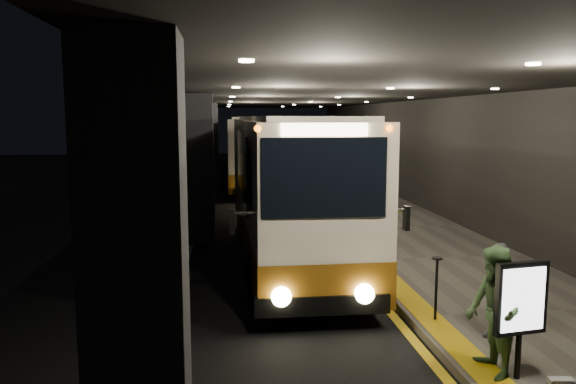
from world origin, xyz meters
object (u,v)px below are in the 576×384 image
passenger_waiting_green (494,312)px  info_sign (521,301)px  passenger_waiting_grey (499,291)px  stanchion_post (436,289)px  coach_second (254,155)px  passenger_boarding (371,229)px  coach_main (286,191)px

passenger_waiting_green → info_sign: 0.39m
passenger_waiting_grey → stanchion_post: size_ratio=1.43×
coach_second → passenger_waiting_grey: size_ratio=7.21×
coach_second → passenger_boarding: 16.61m
passenger_waiting_green → info_sign: bearing=62.4°
coach_second → passenger_boarding: size_ratio=7.07×
passenger_waiting_green → passenger_waiting_grey: size_ratio=1.14×
coach_main → passenger_waiting_green: (2.04, -7.79, -0.69)m
info_sign → coach_main: bearing=97.1°
passenger_waiting_green → stanchion_post: (0.00, 2.14, -0.35)m
coach_main → info_sign: (2.34, -7.95, -0.49)m
coach_main → coach_second: 14.92m
coach_main → passenger_waiting_green: size_ratio=6.43×
passenger_boarding → passenger_waiting_grey: 5.11m
passenger_waiting_grey → info_sign: (-0.38, -1.35, 0.31)m
passenger_waiting_green → coach_main: bearing=-164.0°
passenger_boarding → stanchion_post: size_ratio=1.46×
passenger_boarding → stanchion_post: (0.11, -4.10, -0.26)m
coach_main → passenger_waiting_green: 8.08m
info_sign → passenger_boarding: bearing=84.3°
coach_main → passenger_waiting_green: bearing=-76.2°
passenger_waiting_green → passenger_boarding: bearing=-177.6°
passenger_boarding → info_sign: info_sign is taller
coach_main → passenger_boarding: size_ratio=7.17×
coach_second → stanchion_post: (2.14, -20.57, -1.02)m
passenger_waiting_grey → stanchion_post: 1.19m
coach_second → info_sign: (2.44, -22.87, -0.47)m
coach_second → passenger_waiting_green: (2.14, -22.71, -0.67)m
coach_main → passenger_waiting_grey: bearing=-68.5°
coach_main → passenger_boarding: bearing=-39.6°
passenger_waiting_grey → info_sign: size_ratio=0.97×
coach_main → coach_second: (-0.10, 14.92, -0.01)m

